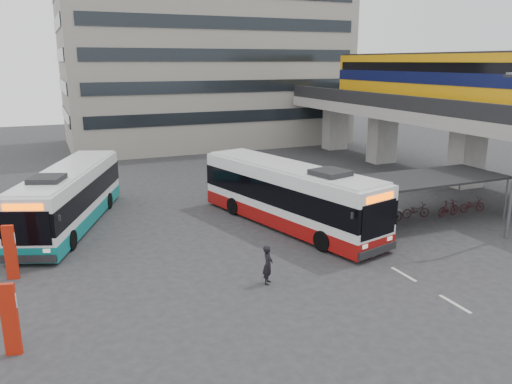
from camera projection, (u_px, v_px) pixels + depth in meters
name	position (u px, v px, depth m)	size (l,w,h in m)	color
ground	(319.00, 259.00, 23.53)	(120.00, 120.00, 0.00)	#28282B
viaduct	(427.00, 97.00, 39.70)	(8.00, 32.00, 9.68)	gray
bike_shelter	(421.00, 194.00, 29.05)	(10.00, 4.00, 2.54)	#595B60
office_block	(204.00, 28.00, 54.63)	(30.00, 15.00, 25.00)	gray
road_markings	(404.00, 274.00, 21.82)	(0.15, 7.60, 0.01)	beige
bus_main	(289.00, 196.00, 27.90)	(5.79, 12.96, 3.75)	white
bus_teal	(70.00, 197.00, 27.91)	(6.79, 12.09, 3.54)	white
pedestrian	(268.00, 265.00, 20.73)	(0.61, 0.40, 1.68)	black
sign_totem_south	(10.00, 318.00, 15.56)	(0.52, 0.28, 2.44)	#AE1C0A
sign_totem_mid	(10.00, 252.00, 21.06)	(0.51, 0.28, 2.41)	#AE1C0A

